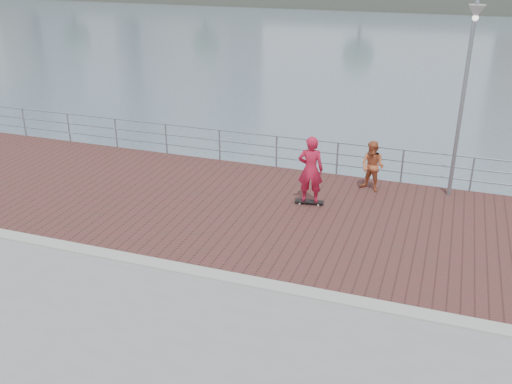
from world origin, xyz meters
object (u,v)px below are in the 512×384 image
(guardrail, at_px, (307,151))
(street_lamp, at_px, (469,58))
(skateboarder, at_px, (311,170))
(bystander, at_px, (372,166))

(guardrail, xyz_separation_m, street_lamp, (4.55, -0.93, 3.46))
(street_lamp, distance_m, skateboarder, 5.13)
(guardrail, distance_m, bystander, 2.47)
(guardrail, relative_size, bystander, 25.28)
(guardrail, bearing_deg, bystander, -22.30)
(guardrail, distance_m, street_lamp, 5.79)
(guardrail, relative_size, street_lamp, 6.68)
(skateboarder, bearing_deg, guardrail, -82.13)
(guardrail, bearing_deg, street_lamp, -11.53)
(skateboarder, height_order, bystander, skateboarder)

